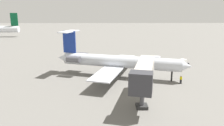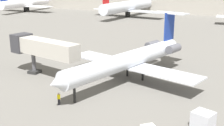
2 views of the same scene
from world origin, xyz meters
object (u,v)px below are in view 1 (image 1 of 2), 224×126
Objects in this scene: ground_crew_marshaller at (181,79)px; cargo_container_uld at (156,60)px; regional_jet at (116,61)px; jet_bridge at (144,74)px; baggage_tug_lead at (183,63)px.

ground_crew_marshaller is 0.61× the size of cargo_container_uld.
regional_jet is 10.88× the size of cargo_container_uld.
regional_jet is 17.94× the size of ground_crew_marshaller.
ground_crew_marshaller is (9.71, -9.38, -4.10)m from jet_bridge.
ground_crew_marshaller is 18.31m from cargo_container_uld.
cargo_container_uld is at bearing -16.14° from jet_bridge.
jet_bridge is 8.67× the size of ground_crew_marshaller.
cargo_container_uld is (27.97, -8.10, -4.02)m from jet_bridge.
cargo_container_uld reaches higher than ground_crew_marshaller.
regional_jet is at bearing 14.83° from jet_bridge.
jet_bridge is at bearing 148.95° from baggage_tug_lead.
cargo_container_uld is (13.07, -12.04, -2.66)m from regional_jet.
baggage_tug_lead reaches higher than ground_crew_marshaller.
ground_crew_marshaller is 15.12m from baggage_tug_lead.
cargo_container_uld is at bearing 4.02° from ground_crew_marshaller.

